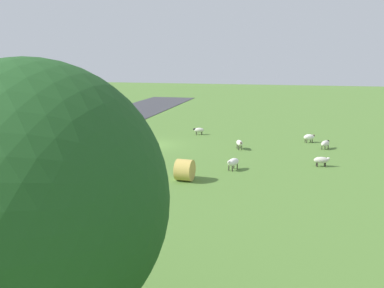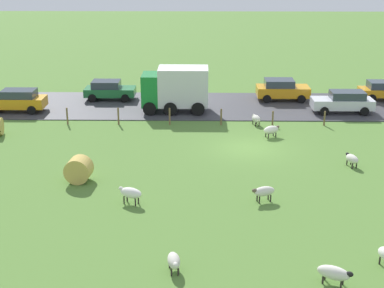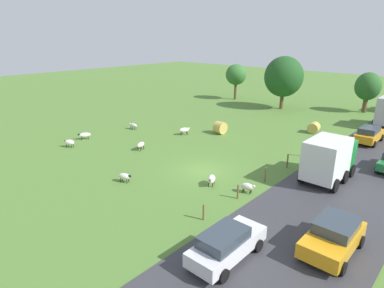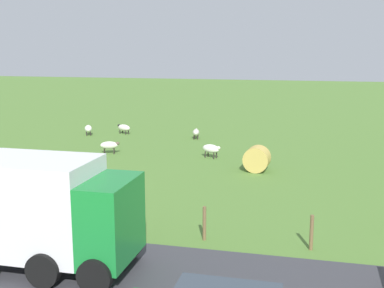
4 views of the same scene
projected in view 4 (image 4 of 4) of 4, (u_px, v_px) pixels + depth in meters
name	position (u px, v px, depth m)	size (l,w,h in m)	color
ground_plane	(49.00, 186.00, 23.56)	(160.00, 160.00, 0.00)	#517A33
sheep_1	(196.00, 132.00, 35.69)	(1.16, 0.64, 0.70)	beige
sheep_3	(211.00, 149.00, 29.52)	(0.93, 1.26, 0.81)	white
sheep_4	(109.00, 145.00, 30.69)	(0.79, 1.21, 0.77)	silver
sheep_6	(124.00, 128.00, 37.73)	(0.98, 1.30, 0.72)	silver
sheep_7	(88.00, 129.00, 37.12)	(1.13, 0.92, 0.76)	white
hay_bale_1	(257.00, 159.00, 26.31)	(1.34, 1.34, 1.01)	tan
fence_post_2	(19.00, 208.00, 18.58)	(0.12, 0.12, 1.15)	brown
fence_post_3	(107.00, 215.00, 17.75)	(0.12, 0.12, 1.18)	brown
fence_post_4	(204.00, 223.00, 16.92)	(0.12, 0.12, 1.18)	brown
fence_post_5	(311.00, 233.00, 16.09)	(0.12, 0.12, 1.17)	brown
truck_1	(50.00, 211.00, 14.46)	(2.66, 4.82, 3.26)	#197F33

